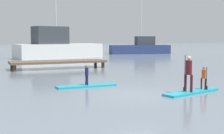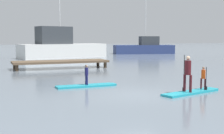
% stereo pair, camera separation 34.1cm
% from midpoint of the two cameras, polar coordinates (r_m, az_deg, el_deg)
% --- Properties ---
extents(ground_plane, '(240.00, 240.00, 0.00)m').
position_cam_midpoint_polar(ground_plane, '(14.75, 4.17, -4.96)').
color(ground_plane, slate).
extents(paddleboard_near, '(3.34, 0.79, 0.10)m').
position_cam_midpoint_polar(paddleboard_near, '(16.97, -5.22, -3.45)').
color(paddleboard_near, '#1E9EB2').
rests_on(paddleboard_near, ground).
extents(paddler_child_solo, '(0.19, 0.38, 1.07)m').
position_cam_midpoint_polar(paddler_child_solo, '(16.90, -5.23, -1.26)').
color(paddler_child_solo, '#19194C').
rests_on(paddler_child_solo, paddleboard_near).
extents(paddleboard_far, '(3.58, 1.57, 0.10)m').
position_cam_midpoint_polar(paddleboard_far, '(15.45, 13.90, -4.45)').
color(paddleboard_far, '#1E9EB2').
rests_on(paddleboard_far, ground).
extents(paddler_adult, '(0.37, 0.52, 1.73)m').
position_cam_midpoint_polar(paddler_adult, '(15.06, 13.21, -0.74)').
color(paddler_adult, '#4C1419').
rests_on(paddler_adult, paddleboard_far).
extents(paddler_child_front, '(0.24, 0.39, 1.13)m').
position_cam_midpoint_polar(paddler_child_front, '(16.02, 15.87, -1.68)').
color(paddler_child_front, '#4C1419').
rests_on(paddler_child_front, paddleboard_far).
extents(fishing_boat_white_large, '(12.21, 6.13, 11.49)m').
position_cam_midpoint_polar(fishing_boat_white_large, '(42.11, -10.21, 3.61)').
color(fishing_boat_white_large, silver).
rests_on(fishing_boat_white_large, ground).
extents(fishing_boat_green_midground, '(10.36, 5.08, 9.38)m').
position_cam_midpoint_polar(fishing_boat_green_midground, '(52.75, 5.05, 3.52)').
color(fishing_boat_green_midground, navy).
rests_on(fishing_boat_green_midground, ground).
extents(floating_dock, '(8.15, 2.50, 0.68)m').
position_cam_midpoint_polar(floating_dock, '(27.41, -10.14, 0.93)').
color(floating_dock, brown).
rests_on(floating_dock, ground).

